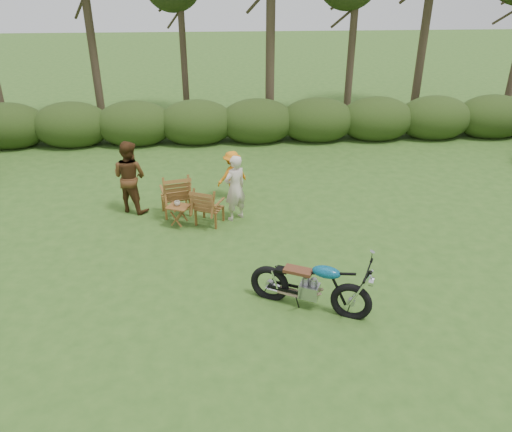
{
  "coord_description": "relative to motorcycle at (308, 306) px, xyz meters",
  "views": [
    {
      "loc": [
        -1.16,
        -7.05,
        5.23
      ],
      "look_at": [
        -0.56,
        1.55,
        0.9
      ],
      "focal_mm": 35.0,
      "sensor_mm": 36.0,
      "label": 1
    }
  ],
  "objects": [
    {
      "name": "child",
      "position": [
        -1.17,
        4.58,
        0.0
      ],
      "size": [
        0.91,
        0.78,
        1.22
      ],
      "primitive_type": "imported",
      "rotation": [
        0.0,
        0.0,
        3.64
      ],
      "color": "orange",
      "rests_on": "ground"
    },
    {
      "name": "side_table",
      "position": [
        -2.4,
        3.13,
        0.25
      ],
      "size": [
        0.6,
        0.56,
        0.5
      ],
      "primitive_type": null,
      "rotation": [
        0.0,
        0.0,
        -0.39
      ],
      "color": "brown",
      "rests_on": "ground"
    },
    {
      "name": "adult_a",
      "position": [
        -1.14,
        3.41,
        0.0
      ],
      "size": [
        0.67,
        0.63,
        1.54
      ],
      "primitive_type": "imported",
      "rotation": [
        0.0,
        0.0,
        3.77
      ],
      "color": "beige",
      "rests_on": "ground"
    },
    {
      "name": "lawn_chair_right",
      "position": [
        -1.73,
        3.23,
        0.0
      ],
      "size": [
        0.82,
        0.82,
        0.9
      ],
      "primitive_type": null,
      "rotation": [
        0.0,
        0.0,
        2.72
      ],
      "color": "brown",
      "rests_on": "ground"
    },
    {
      "name": "ground",
      "position": [
        -0.22,
        0.18,
        0.0
      ],
      "size": [
        80.0,
        80.0,
        0.0
      ],
      "primitive_type": "plane",
      "color": "#2E511B",
      "rests_on": "ground"
    },
    {
      "name": "lawn_chair_left",
      "position": [
        -2.52,
        3.78,
        0.0
      ],
      "size": [
        0.86,
        0.86,
        1.03
      ],
      "primitive_type": null,
      "rotation": [
        0.0,
        0.0,
        3.39
      ],
      "color": "brown",
      "rests_on": "ground"
    },
    {
      "name": "adult_b",
      "position": [
        -3.56,
        4.05,
        0.0
      ],
      "size": [
        1.04,
        0.97,
        1.71
      ],
      "primitive_type": "imported",
      "rotation": [
        0.0,
        0.0,
        2.65
      ],
      "color": "#4D2D16",
      "rests_on": "ground"
    },
    {
      "name": "cup",
      "position": [
        -2.43,
        3.17,
        0.55
      ],
      "size": [
        0.16,
        0.16,
        0.1
      ],
      "primitive_type": "imported",
      "rotation": [
        0.0,
        0.0,
        -0.22
      ],
      "color": "#BFB49D",
      "rests_on": "side_table"
    },
    {
      "name": "tree_line",
      "position": [
        0.28,
        9.91,
        3.81
      ],
      "size": [
        22.52,
        11.62,
        8.14
      ],
      "color": "#392C1F",
      "rests_on": "ground"
    },
    {
      "name": "motorcycle",
      "position": [
        0.0,
        0.0,
        0.0
      ],
      "size": [
        2.13,
        1.55,
        1.14
      ],
      "primitive_type": null,
      "rotation": [
        0.0,
        0.0,
        -0.45
      ],
      "color": "#0D82B3",
      "rests_on": "ground"
    }
  ]
}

